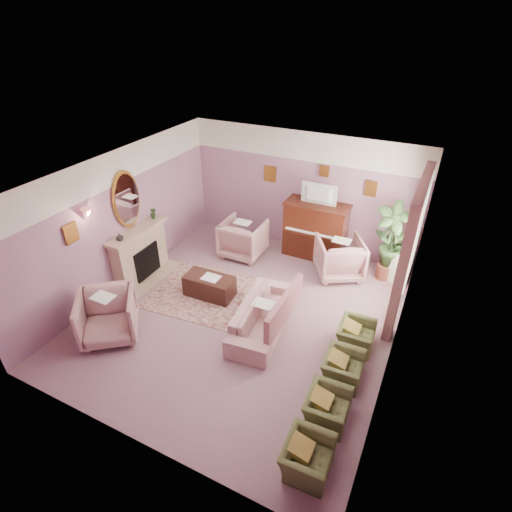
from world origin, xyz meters
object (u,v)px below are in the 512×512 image
at_px(floral_armchair_left, 243,237).
at_px(olive_chair_b, 327,404).
at_px(piano, 315,231).
at_px(sofa, 263,311).
at_px(olive_chair_d, 356,332).
at_px(floral_armchair_front, 107,314).
at_px(olive_chair_c, 343,364).
at_px(coffee_table, 210,286).
at_px(floral_armchair_right, 340,256).
at_px(television, 318,193).
at_px(olive_chair_a, 308,453).
at_px(side_table, 396,263).

height_order(floral_armchair_left, olive_chair_b, floral_armchair_left).
height_order(piano, sofa, piano).
bearing_deg(olive_chair_d, sofa, -169.32).
bearing_deg(floral_armchair_left, olive_chair_d, -29.89).
bearing_deg(floral_armchair_front, olive_chair_c, 12.41).
bearing_deg(floral_armchair_left, coffee_table, -85.73).
height_order(sofa, olive_chair_d, sofa).
distance_m(coffee_table, olive_chair_d, 3.04).
height_order(sofa, olive_chair_c, sofa).
bearing_deg(olive_chair_c, olive_chair_b, -90.00).
height_order(coffee_table, floral_armchair_right, floral_armchair_right).
xyz_separation_m(piano, floral_armchair_left, (-1.51, -0.73, -0.16)).
xyz_separation_m(television, olive_chair_c, (1.65, -3.32, -1.30)).
xyz_separation_m(olive_chair_a, olive_chair_d, (0.00, 2.46, 0.00)).
distance_m(coffee_table, sofa, 1.47).
distance_m(piano, sofa, 2.86).
bearing_deg(olive_chair_c, floral_armchair_right, 107.60).
bearing_deg(television, floral_armchair_right, -33.74).
relative_size(floral_armchair_right, side_table, 1.39).
relative_size(sofa, floral_armchair_right, 2.02).
relative_size(olive_chair_a, olive_chair_d, 1.00).
height_order(olive_chair_a, olive_chair_c, same).
height_order(television, floral_armchair_right, television).
xyz_separation_m(floral_armchair_front, olive_chair_a, (4.00, -0.76, -0.19)).
bearing_deg(olive_chair_d, television, 123.45).
xyz_separation_m(floral_armchair_front, olive_chair_c, (4.00, 0.88, -0.19)).
xyz_separation_m(coffee_table, olive_chair_b, (3.04, -1.74, 0.07)).
bearing_deg(olive_chair_c, sofa, 162.58).
relative_size(floral_armchair_right, olive_chair_a, 1.42).
xyz_separation_m(floral_armchair_right, olive_chair_a, (0.89, -4.45, -0.19)).
distance_m(coffee_table, olive_chair_a, 3.97).
height_order(piano, olive_chair_a, piano).
distance_m(floral_armchair_front, olive_chair_d, 4.35).
distance_m(coffee_table, floral_armchair_front, 2.06).
bearing_deg(olive_chair_a, sofa, 127.17).
relative_size(floral_armchair_right, olive_chair_d, 1.42).
relative_size(floral_armchair_front, olive_chair_d, 1.42).
bearing_deg(sofa, floral_armchair_right, 72.13).
distance_m(piano, coffee_table, 2.84).
bearing_deg(piano, floral_armchair_right, -36.27).
bearing_deg(floral_armchair_right, olive_chair_a, -78.67).
xyz_separation_m(olive_chair_a, side_table, (0.24, 4.90, 0.05)).
bearing_deg(piano, olive_chair_a, -71.77).
xyz_separation_m(television, floral_armchair_left, (-1.51, -0.68, -1.11)).
height_order(olive_chair_d, side_table, side_table).
bearing_deg(floral_armchair_left, olive_chair_c, -39.83).
xyz_separation_m(floral_armchair_left, olive_chair_d, (3.16, -1.82, -0.19)).
distance_m(piano, olive_chair_b, 4.51).
relative_size(piano, floral_armchair_right, 1.44).
bearing_deg(floral_armchair_left, olive_chair_b, -47.55).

